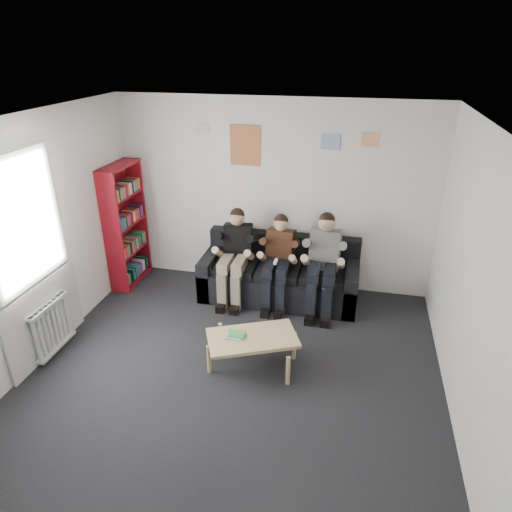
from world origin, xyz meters
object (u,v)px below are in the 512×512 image
at_px(coffee_table, 252,340).
at_px(person_right, 323,265).
at_px(person_middle, 278,262).
at_px(person_left, 235,257).
at_px(bookshelf, 126,225).
at_px(sofa, 280,277).

relative_size(coffee_table, person_right, 0.74).
xyz_separation_m(person_middle, person_right, (0.61, -0.00, 0.03)).
bearing_deg(coffee_table, person_middle, 89.08).
bearing_deg(person_left, bookshelf, 167.57).
bearing_deg(person_middle, coffee_table, -83.31).
relative_size(sofa, person_left, 1.69).
xyz_separation_m(coffee_table, person_left, (-0.58, 1.42, 0.30)).
bearing_deg(bookshelf, person_middle, -2.50).
distance_m(bookshelf, coffee_table, 2.81).
distance_m(person_middle, person_right, 0.61).
xyz_separation_m(bookshelf, coffee_table, (2.26, -1.58, -0.56)).
bearing_deg(sofa, person_right, -18.23).
distance_m(sofa, bookshelf, 2.36).
relative_size(bookshelf, person_middle, 1.44).
xyz_separation_m(sofa, bookshelf, (-2.28, -0.04, 0.60)).
distance_m(person_left, person_middle, 0.61).
bearing_deg(person_middle, sofa, 97.61).
height_order(coffee_table, person_left, person_left).
bearing_deg(sofa, person_middle, -90.00).
bearing_deg(coffee_table, person_left, 112.32).
distance_m(sofa, person_middle, 0.38).
height_order(bookshelf, coffee_table, bookshelf).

